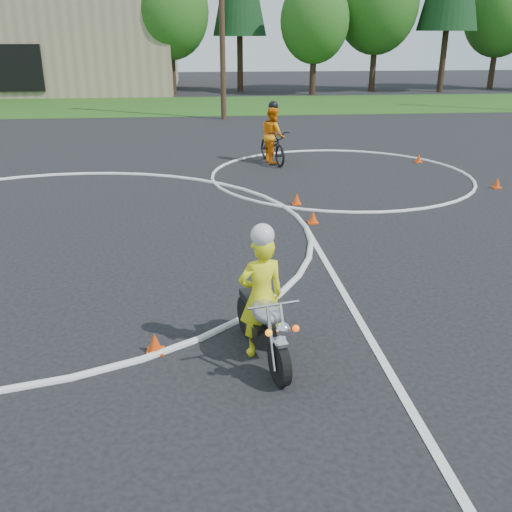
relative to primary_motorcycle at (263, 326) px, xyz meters
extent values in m
cube|color=#1E4714|center=(-4.38, 29.44, -0.49)|extent=(120.00, 10.00, 0.02)
torus|color=silver|center=(-4.38, 5.44, -0.49)|extent=(12.12, 12.12, 0.12)
torus|color=silver|center=(3.62, 10.44, -0.49)|extent=(8.10, 8.10, 0.10)
cube|color=silver|center=(1.62, 0.44, -0.49)|extent=(0.12, 10.00, 0.01)
cylinder|color=black|center=(0.14, -0.63, -0.21)|extent=(0.24, 0.60, 0.59)
cylinder|color=black|center=(-0.16, 0.70, -0.21)|extent=(0.24, 0.60, 0.59)
cube|color=black|center=(-0.02, 0.08, -0.11)|extent=(0.38, 0.58, 0.29)
ellipsoid|color=#B2B2B7|center=(0.02, -0.11, 0.26)|extent=(0.48, 0.69, 0.27)
cube|color=black|center=(-0.09, 0.37, 0.22)|extent=(0.38, 0.63, 0.10)
cylinder|color=silver|center=(0.04, -0.57, 0.14)|extent=(0.12, 0.35, 0.79)
cylinder|color=white|center=(0.21, -0.54, 0.14)|extent=(0.12, 0.35, 0.79)
cube|color=white|center=(0.14, -0.65, 0.11)|extent=(0.18, 0.24, 0.05)
cylinder|color=silver|center=(0.08, -0.39, 0.50)|extent=(0.68, 0.18, 0.04)
sphere|color=white|center=(0.16, -0.73, 0.33)|extent=(0.18, 0.18, 0.18)
sphere|color=orange|center=(-0.02, -0.75, 0.30)|extent=(0.09, 0.09, 0.09)
sphere|color=#E8420B|center=(0.33, -0.67, 0.30)|extent=(0.09, 0.09, 0.09)
cylinder|color=silver|center=(0.04, 0.50, -0.21)|extent=(0.25, 0.78, 0.08)
imported|color=yellow|center=(-0.01, 0.14, 0.37)|extent=(0.71, 0.54, 1.73)
sphere|color=silver|center=(0.00, 0.09, 1.25)|extent=(0.31, 0.31, 0.31)
imported|color=black|center=(1.77, 12.58, 0.07)|extent=(1.23, 2.27, 1.13)
imported|color=orange|center=(1.77, 12.58, 0.44)|extent=(0.91, 1.06, 1.88)
sphere|color=black|center=(1.77, 12.58, 1.41)|extent=(0.33, 0.33, 0.33)
cone|color=#E43F0C|center=(-1.48, 0.29, -0.35)|extent=(0.22, 0.22, 0.30)
cube|color=#E43F0C|center=(-1.48, 0.29, -0.48)|extent=(0.24, 0.24, 0.03)
cone|color=#E43F0C|center=(1.84, 5.81, -0.35)|extent=(0.22, 0.22, 0.30)
cube|color=#E43F0C|center=(1.84, 5.81, -0.48)|extent=(0.24, 0.24, 0.03)
cone|color=#E43F0C|center=(7.75, 8.48, -0.35)|extent=(0.22, 0.22, 0.30)
cube|color=#E43F0C|center=(7.75, 8.48, -0.48)|extent=(0.24, 0.24, 0.03)
cone|color=#E43F0C|center=(6.78, 12.08, -0.35)|extent=(0.22, 0.22, 0.30)
cube|color=#E43F0C|center=(6.78, 12.08, -0.48)|extent=(0.24, 0.24, 0.03)
cone|color=#E43F0C|center=(1.73, 7.41, -0.35)|extent=(0.22, 0.22, 0.30)
cube|color=#E43F0C|center=(1.73, 7.41, -0.48)|extent=(0.24, 0.24, 0.03)
cube|color=black|center=(-12.38, 34.34, 1.50)|extent=(3.00, 0.16, 3.00)
cylinder|color=#382619|center=(-2.38, 36.44, 1.12)|extent=(0.44, 0.44, 3.24)
ellipsoid|color=#1E5116|center=(-2.38, 36.44, 5.08)|extent=(5.40, 5.40, 6.48)
cylinder|color=#382619|center=(2.62, 38.44, 1.48)|extent=(0.44, 0.44, 3.96)
cylinder|color=#382619|center=(7.62, 35.44, 0.94)|extent=(0.44, 0.44, 2.88)
ellipsoid|color=#1E5116|center=(7.62, 35.44, 4.46)|extent=(4.80, 4.80, 5.76)
cylinder|color=#382619|center=(12.62, 37.44, 1.30)|extent=(0.44, 0.44, 3.60)
ellipsoid|color=#1E5116|center=(12.62, 37.44, 5.70)|extent=(6.00, 6.00, 7.20)
cylinder|color=#382619|center=(17.62, 36.44, 1.66)|extent=(0.44, 0.44, 4.32)
cylinder|color=#382619|center=(22.62, 38.44, 1.12)|extent=(0.44, 0.44, 3.24)
ellipsoid|color=#1E5116|center=(22.62, 38.44, 5.08)|extent=(5.40, 5.40, 6.48)
cylinder|color=#382619|center=(-6.38, 37.44, 0.94)|extent=(0.44, 0.44, 2.88)
ellipsoid|color=#1E5116|center=(-6.38, 37.44, 4.46)|extent=(4.80, 4.80, 5.76)
cylinder|color=#473321|center=(0.62, 23.44, 4.50)|extent=(0.28, 0.28, 10.00)
camera|label=1|loc=(-0.78, -6.74, 3.66)|focal=40.00mm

